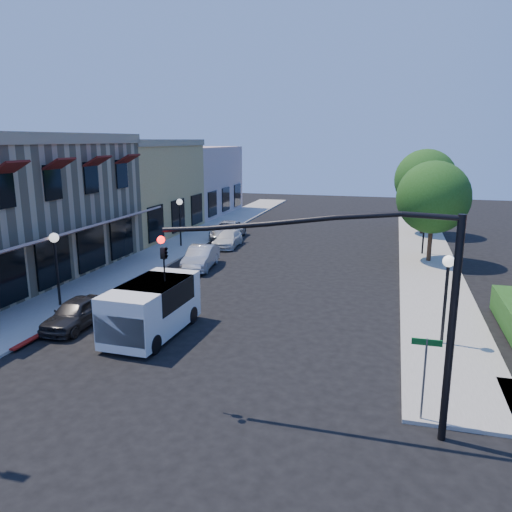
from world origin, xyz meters
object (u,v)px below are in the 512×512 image
(signal_mast_arm, at_px, (366,285))
(parked_car_d, at_px, (228,230))
(parked_car_b, at_px, (201,257))
(lamppost_right_near, at_px, (447,277))
(parked_car_c, at_px, (228,239))
(lamppost_left_near, at_px, (55,251))
(white_van, at_px, (151,306))
(parked_car_a, at_px, (76,313))
(street_tree_b, at_px, (425,180))
(lamppost_right_far, at_px, (425,216))
(lamppost_left_far, at_px, (180,210))
(street_name_sign, at_px, (425,366))
(street_tree_a, at_px, (433,197))

(signal_mast_arm, relative_size, parked_car_d, 1.63)
(parked_car_d, bearing_deg, parked_car_b, -88.01)
(lamppost_right_near, relative_size, parked_car_c, 0.90)
(lamppost_left_near, height_order, white_van, lamppost_left_near)
(lamppost_right_near, bearing_deg, parked_car_d, 129.24)
(lamppost_right_near, relative_size, white_van, 0.72)
(signal_mast_arm, relative_size, parked_car_a, 2.20)
(white_van, xyz_separation_m, parked_car_b, (-2.09, 10.59, -0.56))
(signal_mast_arm, xyz_separation_m, parked_car_d, (-12.06, 24.50, -3.41))
(parked_car_d, bearing_deg, street_tree_b, 15.29)
(parked_car_b, bearing_deg, parked_car_c, 87.37)
(street_tree_b, distance_m, lamppost_right_far, 8.21)
(lamppost_left_near, height_order, parked_car_b, lamppost_left_near)
(lamppost_right_near, xyz_separation_m, parked_car_b, (-13.30, 8.63, -2.05))
(signal_mast_arm, height_order, lamppost_left_far, signal_mast_arm)
(lamppost_left_near, height_order, parked_car_c, lamppost_left_near)
(street_name_sign, relative_size, lamppost_right_far, 0.70)
(street_tree_b, xyz_separation_m, lamppost_left_near, (-17.30, -24.00, -1.81))
(parked_car_a, distance_m, parked_car_b, 10.73)
(lamppost_right_near, bearing_deg, street_tree_a, 88.77)
(white_van, bearing_deg, street_tree_a, 54.20)
(street_name_sign, bearing_deg, lamppost_right_near, 80.22)
(street_tree_a, relative_size, lamppost_left_far, 1.82)
(street_tree_b, distance_m, white_van, 28.58)
(signal_mast_arm, bearing_deg, lamppost_left_far, 125.00)
(street_tree_b, xyz_separation_m, parked_car_b, (-13.60, -15.37, -3.86))
(parked_car_d, bearing_deg, parked_car_a, -96.51)
(street_name_sign, height_order, lamppost_left_far, lamppost_left_far)
(street_tree_b, bearing_deg, street_tree_a, -90.00)
(lamppost_right_far, height_order, parked_car_c, lamppost_right_far)
(street_name_sign, relative_size, white_van, 0.51)
(lamppost_right_far, bearing_deg, parked_car_d, 172.25)
(signal_mast_arm, bearing_deg, parked_car_a, 159.51)
(street_name_sign, bearing_deg, parked_car_c, 121.35)
(street_tree_b, relative_size, parked_car_b, 1.68)
(parked_car_a, bearing_deg, street_tree_b, 58.34)
(lamppost_left_far, height_order, parked_car_c, lamppost_left_far)
(street_tree_a, distance_m, signal_mast_arm, 20.71)
(lamppost_right_near, bearing_deg, parked_car_a, -172.25)
(street_name_sign, bearing_deg, signal_mast_arm, -156.80)
(signal_mast_arm, distance_m, parked_car_a, 13.33)
(lamppost_right_near, bearing_deg, street_name_sign, -99.78)
(lamppost_right_near, bearing_deg, parked_car_b, 147.01)
(street_tree_b, distance_m, parked_car_b, 20.88)
(parked_car_b, bearing_deg, lamppost_right_far, 22.50)
(street_name_sign, bearing_deg, parked_car_b, 130.43)
(signal_mast_arm, xyz_separation_m, lamppost_left_far, (-14.36, 20.50, -1.35))
(signal_mast_arm, bearing_deg, parked_car_b, 125.14)
(parked_car_b, bearing_deg, street_tree_a, 15.05)
(lamppost_left_far, height_order, white_van, lamppost_left_far)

